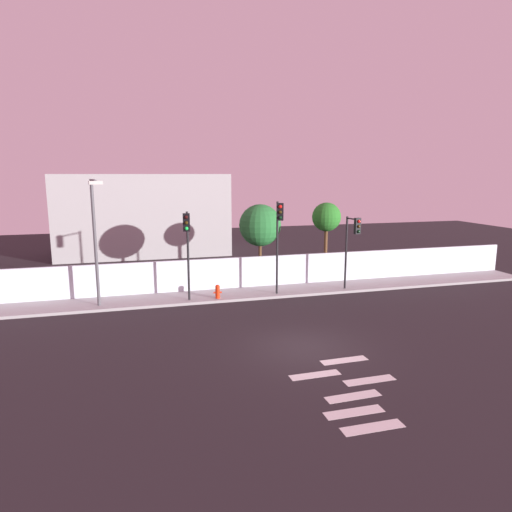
% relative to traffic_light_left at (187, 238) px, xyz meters
% --- Properties ---
extents(ground_plane, '(80.00, 80.00, 0.00)m').
position_rel_traffic_light_left_xyz_m(ground_plane, '(3.72, -6.98, -3.59)').
color(ground_plane, black).
extents(sidewalk, '(36.00, 2.40, 0.15)m').
position_rel_traffic_light_left_xyz_m(sidewalk, '(3.72, 1.22, -3.52)').
color(sidewalk, '#9E9E9E').
rests_on(sidewalk, ground).
extents(perimeter_wall, '(36.00, 0.18, 1.80)m').
position_rel_traffic_light_left_xyz_m(perimeter_wall, '(3.72, 2.51, -2.54)').
color(perimeter_wall, silver).
rests_on(perimeter_wall, sidewalk).
extents(crosswalk_marking, '(3.41, 4.71, 0.01)m').
position_rel_traffic_light_left_xyz_m(crosswalk_marking, '(3.84, -10.65, -3.59)').
color(crosswalk_marking, silver).
rests_on(crosswalk_marking, ground).
extents(traffic_light_left, '(0.40, 1.31, 4.73)m').
position_rel_traffic_light_left_xyz_m(traffic_light_left, '(0.00, 0.00, 0.00)').
color(traffic_light_left, black).
rests_on(traffic_light_left, sidewalk).
extents(traffic_light_center, '(0.53, 1.57, 5.17)m').
position_rel_traffic_light_left_xyz_m(traffic_light_center, '(4.86, -0.11, 0.31)').
color(traffic_light_center, black).
rests_on(traffic_light_center, sidewalk).
extents(traffic_light_right, '(0.39, 1.23, 4.25)m').
position_rel_traffic_light_left_xyz_m(traffic_light_right, '(9.31, 0.02, -0.33)').
color(traffic_light_right, black).
rests_on(traffic_light_right, sidewalk).
extents(street_lamp_curbside, '(0.72, 1.79, 6.39)m').
position_rel_traffic_light_left_xyz_m(street_lamp_curbside, '(-4.45, 0.54, 0.35)').
color(street_lamp_curbside, '#4C4C51').
rests_on(street_lamp_curbside, sidewalk).
extents(fire_hydrant, '(0.44, 0.26, 0.76)m').
position_rel_traffic_light_left_xyz_m(fire_hydrant, '(1.61, 0.46, -3.04)').
color(fire_hydrant, red).
rests_on(fire_hydrant, sidewalk).
extents(roadside_tree_leftmost, '(2.62, 2.62, 4.96)m').
position_rel_traffic_light_left_xyz_m(roadside_tree_leftmost, '(5.00, 3.98, 0.04)').
color(roadside_tree_leftmost, brown).
rests_on(roadside_tree_leftmost, ground).
extents(roadside_tree_midleft, '(1.87, 1.87, 4.98)m').
position_rel_traffic_light_left_xyz_m(roadside_tree_midleft, '(9.47, 3.98, 0.40)').
color(roadside_tree_midleft, brown).
rests_on(roadside_tree_midleft, ground).
extents(low_building_distant, '(13.98, 6.00, 6.79)m').
position_rel_traffic_light_left_xyz_m(low_building_distant, '(-1.75, 16.51, -0.20)').
color(low_building_distant, '#A4A4A4').
rests_on(low_building_distant, ground).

